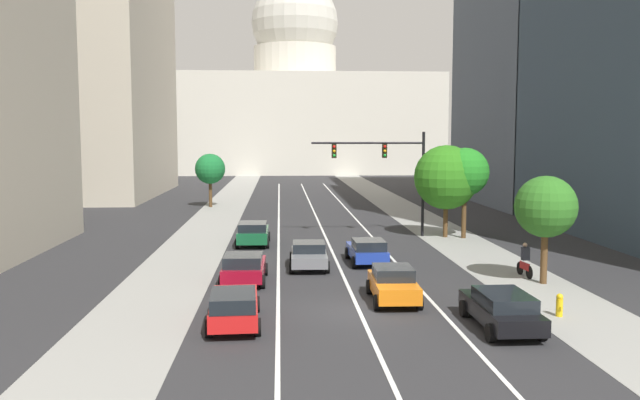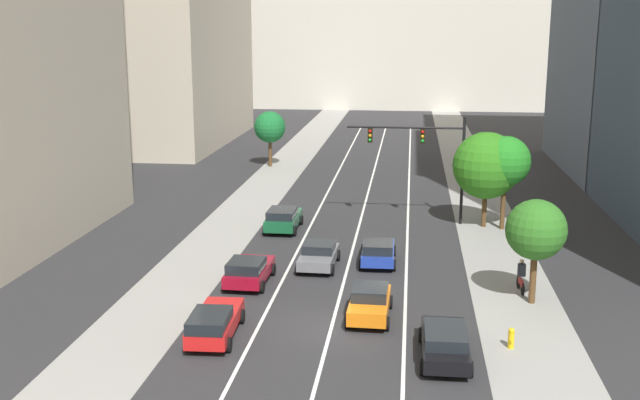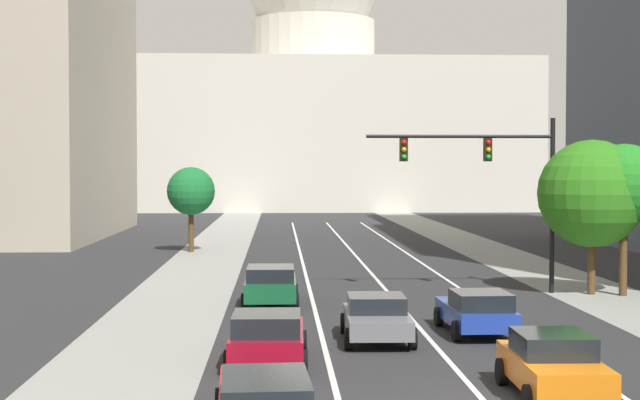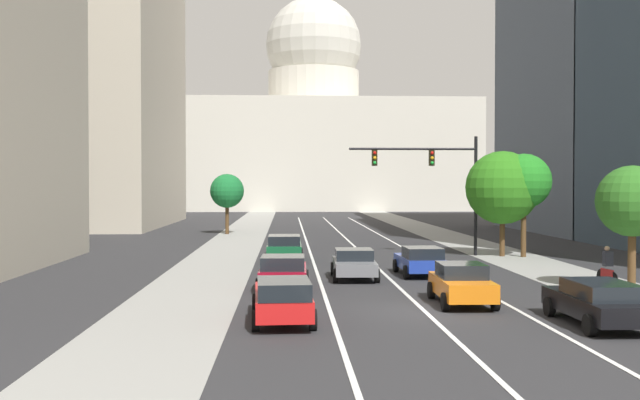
# 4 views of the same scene
# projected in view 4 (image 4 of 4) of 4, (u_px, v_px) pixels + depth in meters

# --- Properties ---
(ground_plane) EXTENTS (400.00, 400.00, 0.00)m
(ground_plane) POSITION_uv_depth(u_px,v_px,m) (340.00, 233.00, 65.04)
(ground_plane) COLOR #2B2B2D
(sidewalk_left) EXTENTS (4.23, 130.00, 0.01)m
(sidewalk_left) POSITION_uv_depth(u_px,v_px,m) (240.00, 237.00, 59.66)
(sidewalk_left) COLOR gray
(sidewalk_left) RESTS_ON ground
(sidewalk_right) EXTENTS (4.23, 130.00, 0.01)m
(sidewalk_right) POSITION_uv_depth(u_px,v_px,m) (448.00, 237.00, 60.44)
(sidewalk_right) COLOR gray
(sidewalk_right) RESTS_ON ground
(lane_stripe_left) EXTENTS (0.16, 90.00, 0.01)m
(lane_stripe_left) POSITION_uv_depth(u_px,v_px,m) (309.00, 248.00, 49.92)
(lane_stripe_left) COLOR white
(lane_stripe_left) RESTS_ON ground
(lane_stripe_center) EXTENTS (0.16, 90.00, 0.01)m
(lane_stripe_center) POSITION_uv_depth(u_px,v_px,m) (356.00, 248.00, 50.06)
(lane_stripe_center) COLOR white
(lane_stripe_center) RESTS_ON ground
(lane_stripe_right) EXTENTS (0.16, 90.00, 0.01)m
(lane_stripe_right) POSITION_uv_depth(u_px,v_px,m) (403.00, 247.00, 50.21)
(lane_stripe_right) COLOR white
(lane_stripe_right) RESTS_ON ground
(office_tower_far_left) EXTENTS (18.18, 28.80, 44.40)m
(office_tower_far_left) POSITION_uv_depth(u_px,v_px,m) (82.00, 14.00, 76.71)
(office_tower_far_left) COLOR #B7AD99
(office_tower_far_left) RESTS_ON ground
(office_tower_far_right) EXTENTS (17.62, 22.36, 39.12)m
(office_tower_far_right) POSITION_uv_depth(u_px,v_px,m) (620.00, 18.00, 67.07)
(office_tower_far_right) COLOR #4C5666
(office_tower_far_right) RESTS_ON ground
(capitol_building) EXTENTS (53.51, 29.88, 38.49)m
(capitol_building) POSITION_uv_depth(u_px,v_px,m) (314.00, 139.00, 129.18)
(capitol_building) COLOR beige
(capitol_building) RESTS_ON ground
(car_crimson) EXTENTS (2.19, 4.20, 1.46)m
(car_crimson) POSITION_uv_depth(u_px,v_px,m) (283.00, 271.00, 30.16)
(car_crimson) COLOR maroon
(car_crimson) RESTS_ON ground
(car_black) EXTENTS (2.05, 4.66, 1.39)m
(car_black) POSITION_uv_depth(u_px,v_px,m) (598.00, 301.00, 22.50)
(car_black) COLOR black
(car_black) RESTS_ON ground
(car_gray) EXTENTS (2.14, 4.06, 1.37)m
(car_gray) POSITION_uv_depth(u_px,v_px,m) (354.00, 263.00, 33.65)
(car_gray) COLOR slate
(car_gray) RESTS_ON ground
(car_green) EXTENTS (2.13, 4.30, 1.53)m
(car_green) POSITION_uv_depth(u_px,v_px,m) (284.00, 248.00, 41.00)
(car_green) COLOR #14512D
(car_green) RESTS_ON ground
(car_red) EXTENTS (2.10, 4.75, 1.47)m
(car_red) POSITION_uv_depth(u_px,v_px,m) (283.00, 298.00, 22.97)
(car_red) COLOR red
(car_red) RESTS_ON ground
(car_orange) EXTENTS (2.03, 4.08, 1.49)m
(car_orange) POSITION_uv_depth(u_px,v_px,m) (462.00, 283.00, 26.50)
(car_orange) COLOR orange
(car_orange) RESTS_ON ground
(car_blue) EXTENTS (2.10, 4.17, 1.41)m
(car_blue) POSITION_uv_depth(u_px,v_px,m) (420.00, 260.00, 34.75)
(car_blue) COLOR #1E389E
(car_blue) RESTS_ON ground
(traffic_signal_mast) EXTENTS (7.86, 0.39, 7.27)m
(traffic_signal_mast) POSITION_uv_depth(u_px,v_px,m) (437.00, 173.00, 44.37)
(traffic_signal_mast) COLOR black
(traffic_signal_mast) RESTS_ON ground
(cyclist) EXTENTS (0.38, 1.70, 1.72)m
(cyclist) POSITION_uv_depth(u_px,v_px,m) (607.00, 266.00, 31.23)
(cyclist) COLOR black
(cyclist) RESTS_ON ground
(street_tree_near_left) EXTENTS (2.96, 2.96, 5.26)m
(street_tree_near_left) POSITION_uv_depth(u_px,v_px,m) (227.00, 191.00, 63.65)
(street_tree_near_left) COLOR #51381E
(street_tree_near_left) RESTS_ON ground
(street_tree_mid_right) EXTENTS (2.91, 2.91, 5.14)m
(street_tree_mid_right) POSITION_uv_depth(u_px,v_px,m) (632.00, 202.00, 29.67)
(street_tree_mid_right) COLOR #51381E
(street_tree_mid_right) RESTS_ON ground
(street_tree_far_right) EXTENTS (3.29, 3.29, 6.19)m
(street_tree_far_right) POSITION_uv_depth(u_px,v_px,m) (524.00, 182.00, 43.60)
(street_tree_far_right) COLOR #51381E
(street_tree_far_right) RESTS_ON ground
(street_tree_near_right) EXTENTS (4.42, 4.42, 6.37)m
(street_tree_near_right) POSITION_uv_depth(u_px,v_px,m) (502.00, 188.00, 44.03)
(street_tree_near_right) COLOR #51381E
(street_tree_near_right) RESTS_ON ground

